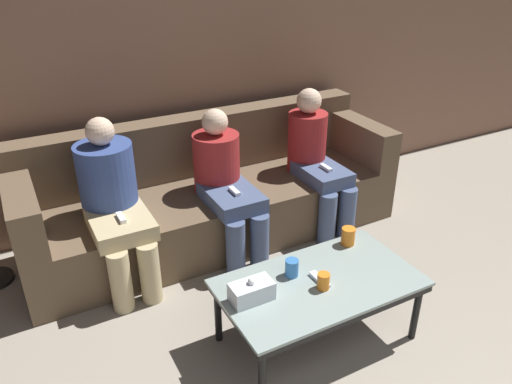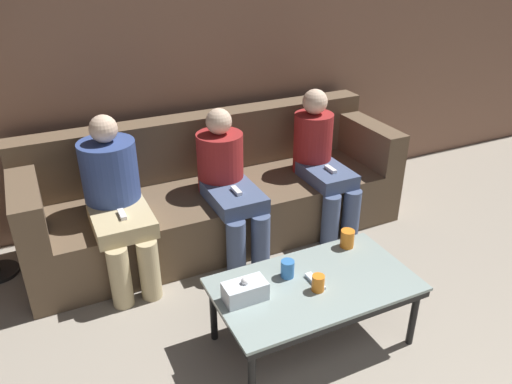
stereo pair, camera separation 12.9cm
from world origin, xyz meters
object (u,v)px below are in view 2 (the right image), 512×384
object	(u,v)px
game_remote	(315,281)
seated_person_left_end	(115,195)
cup_far_center	(347,239)
seated_person_mid_right	(321,159)
cup_near_left	(287,269)
coffee_table	(315,289)
cup_near_right	(318,283)
seated_person_mid_left	(227,180)
tissue_box	(245,291)
couch	(216,194)

from	to	relation	value
game_remote	seated_person_left_end	world-z (taller)	seated_person_left_end
cup_far_center	seated_person_mid_right	world-z (taller)	seated_person_mid_right
cup_near_left	seated_person_left_end	distance (m)	1.24
cup_near_left	game_remote	distance (m)	0.16
coffee_table	cup_near_right	distance (m)	0.10
seated_person_left_end	seated_person_mid_left	world-z (taller)	seated_person_left_end
cup_near_right	seated_person_mid_left	world-z (taller)	seated_person_mid_left
cup_near_left	cup_far_center	distance (m)	0.47
cup_far_center	tissue_box	bearing A→B (deg)	-166.38
coffee_table	cup_far_center	world-z (taller)	cup_far_center
game_remote	couch	bearing A→B (deg)	91.88
cup_near_right	tissue_box	xyz separation A→B (m)	(-0.37, 0.10, 0.01)
cup_near_right	couch	bearing A→B (deg)	91.06
cup_near_right	cup_far_center	world-z (taller)	cup_far_center
cup_far_center	seated_person_mid_right	xyz separation A→B (m)	(0.36, 0.88, 0.10)
cup_near_left	seated_person_mid_right	bearing A→B (deg)	50.31
couch	tissue_box	bearing A→B (deg)	-104.91
tissue_box	seated_person_mid_right	size ratio (longest dim) A/B	0.21
seated_person_mid_left	coffee_table	bearing A→B (deg)	-87.72
coffee_table	seated_person_left_end	distance (m)	1.40
couch	seated_person_mid_left	world-z (taller)	seated_person_mid_left
cup_far_center	game_remote	world-z (taller)	cup_far_center
seated_person_left_end	seated_person_mid_right	world-z (taller)	seated_person_left_end
seated_person_mid_right	couch	bearing A→B (deg)	162.86
couch	cup_near_right	bearing A→B (deg)	-88.94
cup_far_center	game_remote	bearing A→B (deg)	-148.10
tissue_box	seated_person_mid_right	bearing A→B (deg)	43.92
tissue_box	game_remote	xyz separation A→B (m)	(0.39, -0.04, -0.04)
cup_far_center	cup_near_right	bearing A→B (deg)	-143.36
cup_near_right	tissue_box	world-z (taller)	tissue_box
coffee_table	tissue_box	distance (m)	0.40
coffee_table	cup_near_right	size ratio (longest dim) A/B	11.96
tissue_box	seated_person_left_end	xyz separation A→B (m)	(-0.41, 1.09, 0.13)
coffee_table	cup_far_center	size ratio (longest dim) A/B	9.96
cup_near_right	game_remote	world-z (taller)	cup_near_right
cup_far_center	seated_person_left_end	world-z (taller)	seated_person_left_end
seated_person_left_end	cup_near_right	bearing A→B (deg)	-56.39
coffee_table	tissue_box	size ratio (longest dim) A/B	4.91
couch	coffee_table	world-z (taller)	couch
cup_near_right	seated_person_mid_right	size ratio (longest dim) A/B	0.09
couch	seated_person_left_end	world-z (taller)	seated_person_left_end
cup_near_left	cup_near_right	size ratio (longest dim) A/B	1.09
cup_far_center	game_remote	size ratio (longest dim) A/B	0.72
cup_near_right	cup_near_left	bearing A→B (deg)	116.65
couch	seated_person_mid_left	distance (m)	0.33
seated_person_left_end	seated_person_mid_left	xyz separation A→B (m)	(0.76, -0.03, -0.04)
game_remote	seated_person_mid_left	size ratio (longest dim) A/B	0.15
cup_far_center	seated_person_mid_left	bearing A→B (deg)	114.35
cup_near_left	seated_person_left_end	size ratio (longest dim) A/B	0.09
cup_far_center	seated_person_left_end	distance (m)	1.48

